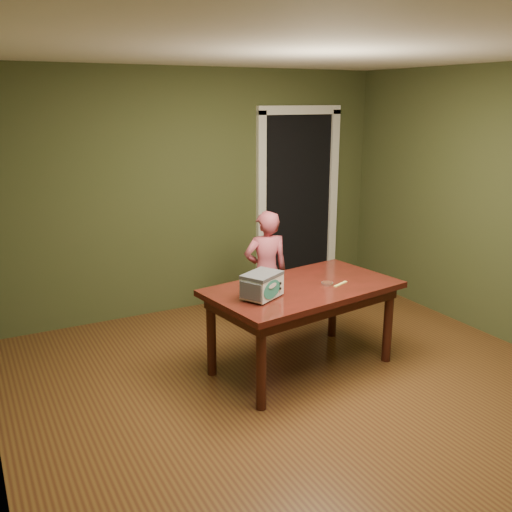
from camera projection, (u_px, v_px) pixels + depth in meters
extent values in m
plane|color=brown|center=(322.00, 404.00, 4.39)|extent=(5.00, 5.00, 0.00)
cube|color=#3D4324|center=(195.00, 192.00, 6.17)|extent=(4.50, 0.02, 2.60)
cube|color=white|center=(335.00, 46.00, 3.70)|extent=(4.50, 5.00, 0.02)
cube|color=black|center=(284.00, 201.00, 7.08)|extent=(0.90, 0.60, 2.10)
cube|color=black|center=(297.00, 205.00, 6.81)|extent=(0.90, 0.02, 2.10)
cube|color=white|center=(261.00, 209.00, 6.57)|extent=(0.10, 0.06, 2.20)
cube|color=white|center=(332.00, 202.00, 7.03)|extent=(0.10, 0.06, 2.20)
cube|color=white|center=(300.00, 110.00, 6.51)|extent=(1.10, 0.06, 0.10)
cube|color=#3A130D|center=(303.00, 289.00, 4.81)|extent=(1.71, 1.12, 0.05)
cube|color=#36140D|center=(303.00, 297.00, 4.83)|extent=(1.58, 0.98, 0.10)
cylinder|color=#36140D|center=(261.00, 367.00, 4.24)|extent=(0.08, 0.08, 0.70)
cylinder|color=#36140D|center=(211.00, 336.00, 4.78)|extent=(0.08, 0.08, 0.70)
cylinder|color=#36140D|center=(388.00, 324.00, 5.03)|extent=(0.08, 0.08, 0.70)
cylinder|color=#36140D|center=(333.00, 302.00, 5.58)|extent=(0.08, 0.08, 0.70)
cylinder|color=#4C4F54|center=(262.00, 304.00, 4.36)|extent=(0.02, 0.02, 0.01)
cylinder|color=#4C4F54|center=(244.00, 300.00, 4.45)|extent=(0.02, 0.02, 0.01)
cylinder|color=#4C4F54|center=(279.00, 295.00, 4.57)|extent=(0.02, 0.02, 0.01)
cylinder|color=#4C4F54|center=(262.00, 291.00, 4.66)|extent=(0.02, 0.02, 0.01)
cube|color=white|center=(262.00, 286.00, 4.49)|extent=(0.37, 0.34, 0.17)
cube|color=#4C4F54|center=(262.00, 275.00, 4.46)|extent=(0.38, 0.34, 0.03)
cube|color=#4C4F54|center=(250.00, 292.00, 4.36)|extent=(0.10, 0.18, 0.13)
cube|color=#4C4F54|center=(273.00, 281.00, 4.61)|extent=(0.10, 0.18, 0.13)
ellipsoid|color=teal|center=(272.00, 289.00, 4.40)|extent=(0.21, 0.12, 0.15)
cylinder|color=black|center=(280.00, 283.00, 4.49)|extent=(0.02, 0.02, 0.02)
cylinder|color=black|center=(280.00, 289.00, 4.50)|extent=(0.02, 0.02, 0.02)
cylinder|color=silver|center=(327.00, 284.00, 4.83)|extent=(0.10, 0.10, 0.02)
cylinder|color=#482518|center=(327.00, 283.00, 4.83)|extent=(0.09, 0.09, 0.01)
cube|color=#E3DA62|center=(341.00, 284.00, 4.84)|extent=(0.18, 0.09, 0.01)
imported|color=#C45062|center=(266.00, 272.00, 5.64)|extent=(0.50, 0.37, 1.23)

